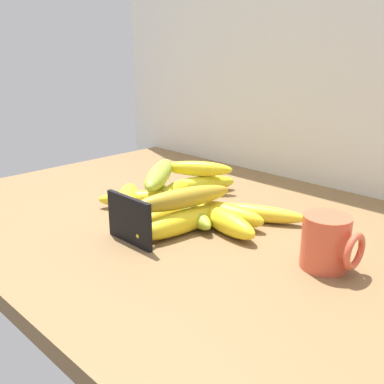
{
  "coord_description": "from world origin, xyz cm",
  "views": [
    {
      "loc": [
        56.64,
        -56.88,
        35.36
      ],
      "look_at": [
        -1.38,
        1.65,
        8.0
      ],
      "focal_mm": 41.23,
      "sensor_mm": 36.0,
      "label": 1
    }
  ],
  "objects_px": {
    "banana_0": "(201,184)",
    "banana_7": "(190,211)",
    "banana_3": "(183,188)",
    "chalkboard_sign": "(128,221)",
    "coffee_mug": "(327,242)",
    "banana_1": "(227,222)",
    "banana_5": "(223,214)",
    "banana_12": "(198,169)",
    "banana_2": "(182,222)",
    "banana_6": "(253,213)",
    "banana_10": "(145,199)",
    "banana_8": "(170,214)",
    "banana_9": "(162,194)",
    "banana_11": "(159,174)",
    "banana_4": "(128,199)",
    "banana_13": "(183,198)"
  },
  "relations": [
    {
      "from": "banana_7",
      "to": "chalkboard_sign",
      "type": "bearing_deg",
      "value": -92.76
    },
    {
      "from": "banana_0",
      "to": "banana_13",
      "type": "xyz_separation_m",
      "value": [
        0.13,
        -0.18,
        0.04
      ]
    },
    {
      "from": "banana_8",
      "to": "banana_2",
      "type": "bearing_deg",
      "value": -18.44
    },
    {
      "from": "coffee_mug",
      "to": "banana_6",
      "type": "bearing_deg",
      "value": 159.42
    },
    {
      "from": "banana_3",
      "to": "banana_7",
      "type": "xyz_separation_m",
      "value": [
        0.12,
        -0.1,
        0.0
      ]
    },
    {
      "from": "banana_10",
      "to": "banana_13",
      "type": "distance_m",
      "value": 0.15
    },
    {
      "from": "banana_2",
      "to": "banana_11",
      "type": "height_order",
      "value": "banana_11"
    },
    {
      "from": "banana_0",
      "to": "banana_11",
      "type": "distance_m",
      "value": 0.12
    },
    {
      "from": "banana_3",
      "to": "banana_10",
      "type": "xyz_separation_m",
      "value": [
        0.0,
        -0.12,
        0.0
      ]
    },
    {
      "from": "banana_11",
      "to": "banana_2",
      "type": "bearing_deg",
      "value": -28.4
    },
    {
      "from": "banana_1",
      "to": "banana_3",
      "type": "height_order",
      "value": "banana_1"
    },
    {
      "from": "coffee_mug",
      "to": "banana_8",
      "type": "distance_m",
      "value": 0.31
    },
    {
      "from": "banana_9",
      "to": "banana_12",
      "type": "bearing_deg",
      "value": 90.18
    },
    {
      "from": "coffee_mug",
      "to": "banana_4",
      "type": "xyz_separation_m",
      "value": [
        -0.42,
        -0.06,
        -0.02
      ]
    },
    {
      "from": "banana_6",
      "to": "banana_2",
      "type": "bearing_deg",
      "value": -112.22
    },
    {
      "from": "banana_4",
      "to": "banana_5",
      "type": "xyz_separation_m",
      "value": [
        0.2,
        0.08,
        -0.0
      ]
    },
    {
      "from": "banana_2",
      "to": "banana_9",
      "type": "xyz_separation_m",
      "value": [
        -0.15,
        0.08,
        -0.0
      ]
    },
    {
      "from": "banana_2",
      "to": "banana_7",
      "type": "height_order",
      "value": "banana_2"
    },
    {
      "from": "banana_0",
      "to": "banana_7",
      "type": "xyz_separation_m",
      "value": [
        0.11,
        -0.14,
        -0.0
      ]
    },
    {
      "from": "coffee_mug",
      "to": "banana_7",
      "type": "distance_m",
      "value": 0.28
    },
    {
      "from": "banana_0",
      "to": "banana_2",
      "type": "distance_m",
      "value": 0.24
    },
    {
      "from": "banana_9",
      "to": "banana_13",
      "type": "distance_m",
      "value": 0.16
    },
    {
      "from": "banana_3",
      "to": "banana_6",
      "type": "height_order",
      "value": "banana_3"
    },
    {
      "from": "banana_0",
      "to": "banana_8",
      "type": "distance_m",
      "value": 0.2
    },
    {
      "from": "banana_0",
      "to": "banana_4",
      "type": "bearing_deg",
      "value": -100.14
    },
    {
      "from": "coffee_mug",
      "to": "banana_6",
      "type": "xyz_separation_m",
      "value": [
        -0.2,
        0.07,
        -0.03
      ]
    },
    {
      "from": "banana_6",
      "to": "banana_10",
      "type": "relative_size",
      "value": 1.06
    },
    {
      "from": "banana_5",
      "to": "banana_8",
      "type": "height_order",
      "value": "banana_5"
    },
    {
      "from": "banana_3",
      "to": "banana_8",
      "type": "xyz_separation_m",
      "value": [
        0.1,
        -0.14,
        0.0
      ]
    },
    {
      "from": "banana_0",
      "to": "banana_5",
      "type": "relative_size",
      "value": 0.97
    },
    {
      "from": "banana_1",
      "to": "banana_7",
      "type": "xyz_separation_m",
      "value": [
        -0.09,
        -0.01,
        -0.0
      ]
    },
    {
      "from": "banana_9",
      "to": "banana_11",
      "type": "relative_size",
      "value": 0.96
    },
    {
      "from": "banana_2",
      "to": "banana_10",
      "type": "xyz_separation_m",
      "value": [
        -0.15,
        0.04,
        -0.0
      ]
    },
    {
      "from": "banana_10",
      "to": "banana_4",
      "type": "bearing_deg",
      "value": -123.98
    },
    {
      "from": "coffee_mug",
      "to": "banana_3",
      "type": "distance_m",
      "value": 0.41
    },
    {
      "from": "banana_3",
      "to": "banana_5",
      "type": "relative_size",
      "value": 1.05
    },
    {
      "from": "banana_3",
      "to": "banana_9",
      "type": "distance_m",
      "value": 0.07
    },
    {
      "from": "chalkboard_sign",
      "to": "coffee_mug",
      "type": "relative_size",
      "value": 1.26
    },
    {
      "from": "banana_7",
      "to": "banana_13",
      "type": "height_order",
      "value": "banana_13"
    },
    {
      "from": "banana_5",
      "to": "banana_12",
      "type": "distance_m",
      "value": 0.21
    },
    {
      "from": "banana_0",
      "to": "banana_12",
      "type": "distance_m",
      "value": 0.04
    },
    {
      "from": "banana_0",
      "to": "banana_12",
      "type": "height_order",
      "value": "banana_12"
    },
    {
      "from": "chalkboard_sign",
      "to": "banana_10",
      "type": "relative_size",
      "value": 0.57
    },
    {
      "from": "banana_6",
      "to": "banana_11",
      "type": "distance_m",
      "value": 0.22
    },
    {
      "from": "banana_6",
      "to": "banana_11",
      "type": "relative_size",
      "value": 1.0
    },
    {
      "from": "banana_0",
      "to": "banana_1",
      "type": "xyz_separation_m",
      "value": [
        0.19,
        -0.13,
        0.0
      ]
    },
    {
      "from": "banana_7",
      "to": "banana_0",
      "type": "bearing_deg",
      "value": 126.64
    },
    {
      "from": "chalkboard_sign",
      "to": "banana_1",
      "type": "distance_m",
      "value": 0.18
    },
    {
      "from": "coffee_mug",
      "to": "banana_9",
      "type": "distance_m",
      "value": 0.4
    },
    {
      "from": "banana_12",
      "to": "banana_6",
      "type": "bearing_deg",
      "value": -15.26
    }
  ]
}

